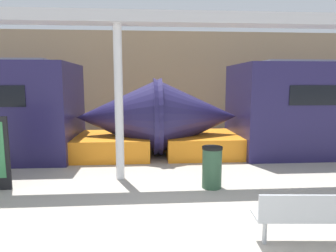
% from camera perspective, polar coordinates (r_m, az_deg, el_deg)
% --- Properties ---
extents(station_wall, '(56.00, 0.20, 5.00)m').
position_cam_1_polar(station_wall, '(15.24, -1.81, 8.31)').
color(station_wall, '#9E8460').
rests_on(station_wall, ground_plane).
extents(bench_near, '(1.78, 0.57, 0.86)m').
position_cam_1_polar(bench_near, '(5.13, 26.11, -14.79)').
color(bench_near, '#ADB2B7').
rests_on(bench_near, ground_plane).
extents(trash_bin, '(0.48, 0.48, 0.99)m').
position_cam_1_polar(trash_bin, '(7.17, 8.37, -7.75)').
color(trash_bin, '#2D5138').
rests_on(trash_bin, ground_plane).
extents(support_column_near, '(0.21, 0.21, 3.88)m').
position_cam_1_polar(support_column_near, '(7.62, -9.34, 4.17)').
color(support_column_near, silver).
rests_on(support_column_near, ground_plane).
extents(canopy_beam, '(28.00, 0.60, 0.28)m').
position_cam_1_polar(canopy_beam, '(7.76, -9.72, 19.66)').
color(canopy_beam, '#B7B7BC').
rests_on(canopy_beam, support_column_near).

